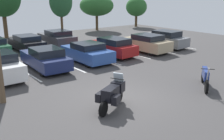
{
  "coord_description": "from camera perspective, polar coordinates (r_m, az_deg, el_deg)",
  "views": [
    {
      "loc": [
        -7.16,
        -8.37,
        4.59
      ],
      "look_at": [
        0.67,
        1.54,
        0.91
      ],
      "focal_mm": 41.73,
      "sensor_mm": 36.0,
      "label": 1
    }
  ],
  "objects": [
    {
      "name": "ground",
      "position": [
        11.96,
        2.1,
        -6.6
      ],
      "size": [
        44.0,
        44.0,
        0.1
      ],
      "primitive_type": "cube",
      "color": "#423F3F"
    },
    {
      "name": "motorcycle_touring",
      "position": [
        10.77,
        0.11,
        -5.18
      ],
      "size": [
        1.92,
        1.28,
        1.4
      ],
      "color": "black",
      "rests_on": "ground"
    },
    {
      "name": "motorcycle_second",
      "position": [
        14.01,
        19.74,
        -1.44
      ],
      "size": [
        1.89,
        1.55,
        1.29
      ],
      "color": "black",
      "rests_on": "ground"
    },
    {
      "name": "parking_stripes",
      "position": [
        17.33,
        -14.03,
        0.39
      ],
      "size": [
        25.74,
        4.81,
        0.01
      ],
      "color": "silver",
      "rests_on": "ground"
    },
    {
      "name": "car_navy",
      "position": [
        17.02,
        -14.42,
        2.47
      ],
      "size": [
        2.01,
        4.54,
        1.41
      ],
      "color": "navy",
      "rests_on": "ground"
    },
    {
      "name": "car_blue",
      "position": [
        18.43,
        -5.48,
        3.87
      ],
      "size": [
        1.94,
        4.22,
        1.36
      ],
      "color": "#2D519E",
      "rests_on": "ground"
    },
    {
      "name": "car_red",
      "position": [
        20.1,
        -0.1,
        5.13
      ],
      "size": [
        2.01,
        4.39,
        1.43
      ],
      "color": "maroon",
      "rests_on": "ground"
    },
    {
      "name": "car_tan",
      "position": [
        21.77,
        7.46,
        5.88
      ],
      "size": [
        2.1,
        4.29,
        1.45
      ],
      "color": "tan",
      "rests_on": "ground"
    },
    {
      "name": "car_grey",
      "position": [
        24.07,
        11.19,
        6.68
      ],
      "size": [
        2.01,
        4.7,
        1.5
      ],
      "color": "slate",
      "rests_on": "ground"
    },
    {
      "name": "car_far_black",
      "position": [
        23.22,
        -18.21,
        5.69
      ],
      "size": [
        1.8,
        4.21,
        1.32
      ],
      "color": "black",
      "rests_on": "ground"
    },
    {
      "name": "car_far_charcoal",
      "position": [
        24.33,
        -11.95,
        6.79
      ],
      "size": [
        2.02,
        4.39,
        1.5
      ],
      "color": "#38383D",
      "rests_on": "ground"
    },
    {
      "name": "tree_far_left",
      "position": [
        28.79,
        -11.16,
        14.44
      ],
      "size": [
        2.41,
        2.41,
        5.45
      ],
      "color": "#4C3823",
      "rests_on": "ground"
    },
    {
      "name": "tree_center_right",
      "position": [
        35.0,
        -3.39,
        13.89
      ],
      "size": [
        4.42,
        4.42,
        4.52
      ],
      "color": "#4C3823",
      "rests_on": "ground"
    },
    {
      "name": "tree_left",
      "position": [
        39.07,
        5.37,
        13.58
      ],
      "size": [
        3.04,
        3.04,
        4.19
      ],
      "color": "#4C3823",
      "rests_on": "ground"
    }
  ]
}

